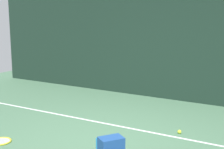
{
  "coord_description": "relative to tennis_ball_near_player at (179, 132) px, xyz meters",
  "views": [
    {
      "loc": [
        2.55,
        -4.05,
        1.97
      ],
      "look_at": [
        0.0,
        0.4,
        1.0
      ],
      "focal_mm": 52.18,
      "sensor_mm": 36.0,
      "label": 1
    }
  ],
  "objects": [
    {
      "name": "tennis_ball_near_player",
      "position": [
        0.0,
        0.0,
        0.0
      ],
      "size": [
        0.07,
        0.07,
        0.07
      ],
      "primitive_type": "sphere",
      "color": "#CCE033",
      "rests_on": "ground"
    },
    {
      "name": "ground_plane",
      "position": [
        -0.97,
        -0.95,
        -0.03
      ],
      "size": [
        12.0,
        12.0,
        0.0
      ],
      "primitive_type": "plane",
      "color": "#4C7556"
    },
    {
      "name": "court_line",
      "position": [
        -0.97,
        -0.18,
        -0.03
      ],
      "size": [
        9.0,
        0.05,
        0.0
      ],
      "primitive_type": "cube",
      "color": "white",
      "rests_on": "ground"
    },
    {
      "name": "back_fence",
      "position": [
        -0.97,
        2.05,
        1.32
      ],
      "size": [
        10.0,
        0.1,
        2.71
      ],
      "primitive_type": "cube",
      "color": "#192D23",
      "rests_on": "ground"
    },
    {
      "name": "water_bottle",
      "position": [
        -0.72,
        -1.37,
        0.09
      ],
      "size": [
        0.07,
        0.07,
        0.25
      ],
      "primitive_type": "cylinder",
      "color": "#268CD8",
      "rests_on": "ground"
    }
  ]
}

